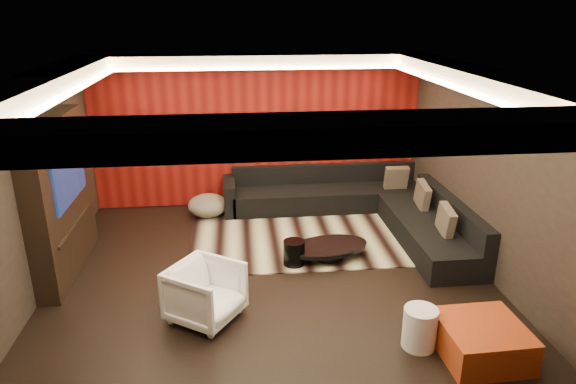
{
  "coord_description": "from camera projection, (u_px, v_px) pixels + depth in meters",
  "views": [
    {
      "loc": [
        -0.47,
        -6.29,
        3.56
      ],
      "look_at": [
        0.3,
        0.6,
        1.05
      ],
      "focal_mm": 32.0,
      "sensor_mm": 36.0,
      "label": 1
    }
  ],
  "objects": [
    {
      "name": "floor",
      "position": [
        271.0,
        279.0,
        7.14
      ],
      "size": [
        6.0,
        6.0,
        0.02
      ],
      "primitive_type": "cube",
      "color": "black",
      "rests_on": "ground"
    },
    {
      "name": "ceiling",
      "position": [
        269.0,
        73.0,
        6.18
      ],
      "size": [
        6.0,
        6.0,
        0.02
      ],
      "primitive_type": "cube",
      "color": "silver",
      "rests_on": "ground"
    },
    {
      "name": "wall_back",
      "position": [
        257.0,
        131.0,
        9.47
      ],
      "size": [
        6.0,
        0.02,
        2.8
      ],
      "primitive_type": "cube",
      "color": "black",
      "rests_on": "ground"
    },
    {
      "name": "wall_left",
      "position": [
        28.0,
        192.0,
        6.35
      ],
      "size": [
        0.02,
        6.0,
        2.8
      ],
      "primitive_type": "cube",
      "color": "black",
      "rests_on": "ground"
    },
    {
      "name": "wall_right",
      "position": [
        491.0,
        175.0,
        6.98
      ],
      "size": [
        0.02,
        6.0,
        2.8
      ],
      "primitive_type": "cube",
      "color": "black",
      "rests_on": "ground"
    },
    {
      "name": "red_feature_wall",
      "position": [
        258.0,
        131.0,
        9.44
      ],
      "size": [
        5.98,
        0.05,
        2.78
      ],
      "primitive_type": "cube",
      "color": "#6B0C0A",
      "rests_on": "ground"
    },
    {
      "name": "soffit_back",
      "position": [
        257.0,
        61.0,
        8.74
      ],
      "size": [
        6.0,
        0.6,
        0.22
      ],
      "primitive_type": "cube",
      "color": "silver",
      "rests_on": "ground"
    },
    {
      "name": "soffit_front",
      "position": [
        298.0,
        135.0,
        3.7
      ],
      "size": [
        6.0,
        0.6,
        0.22
      ],
      "primitive_type": "cube",
      "color": "silver",
      "rests_on": "ground"
    },
    {
      "name": "soffit_left",
      "position": [
        37.0,
        86.0,
        5.94
      ],
      "size": [
        0.6,
        4.8,
        0.22
      ],
      "primitive_type": "cube",
      "color": "silver",
      "rests_on": "ground"
    },
    {
      "name": "soffit_right",
      "position": [
        481.0,
        79.0,
        6.5
      ],
      "size": [
        0.6,
        4.8,
        0.22
      ],
      "primitive_type": "cube",
      "color": "silver",
      "rests_on": "ground"
    },
    {
      "name": "cove_back",
      "position": [
        258.0,
        68.0,
        8.46
      ],
      "size": [
        4.8,
        0.08,
        0.04
      ],
      "primitive_type": "cube",
      "color": "#FFD899",
      "rests_on": "ground"
    },
    {
      "name": "cove_front",
      "position": [
        292.0,
        136.0,
        4.05
      ],
      "size": [
        4.8,
        0.08,
        0.04
      ],
      "primitive_type": "cube",
      "color": "#FFD899",
      "rests_on": "ground"
    },
    {
      "name": "cove_left",
      "position": [
        68.0,
        94.0,
        6.01
      ],
      "size": [
        0.08,
        4.8,
        0.04
      ],
      "primitive_type": "cube",
      "color": "#FFD899",
      "rests_on": "ground"
    },
    {
      "name": "cove_right",
      "position": [
        455.0,
        87.0,
        6.5
      ],
      "size": [
        0.08,
        4.8,
        0.04
      ],
      "primitive_type": "cube",
      "color": "#FFD899",
      "rests_on": "ground"
    },
    {
      "name": "tv_surround",
      "position": [
        60.0,
        197.0,
        7.03
      ],
      "size": [
        0.3,
        2.0,
        2.2
      ],
      "primitive_type": "cube",
      "color": "black",
      "rests_on": "ground"
    },
    {
      "name": "tv_screen",
      "position": [
        68.0,
        173.0,
        6.92
      ],
      "size": [
        0.04,
        1.3,
        0.8
      ],
      "primitive_type": "cube",
      "color": "black",
      "rests_on": "ground"
    },
    {
      "name": "tv_shelf",
      "position": [
        76.0,
        224.0,
        7.18
      ],
      "size": [
        0.04,
        1.6,
        0.04
      ],
      "primitive_type": "cube",
      "color": "black",
      "rests_on": "ground"
    },
    {
      "name": "rug",
      "position": [
        311.0,
        229.0,
        8.71
      ],
      "size": [
        4.03,
        3.04,
        0.02
      ],
      "primitive_type": "cube",
      "rotation": [
        0.0,
        0.0,
        -0.01
      ],
      "color": "beige",
      "rests_on": "floor"
    },
    {
      "name": "coffee_table",
      "position": [
        329.0,
        251.0,
        7.66
      ],
      "size": [
        1.45,
        1.45,
        0.2
      ],
      "primitive_type": "cylinder",
      "rotation": [
        0.0,
        0.0,
        0.22
      ],
      "color": "black",
      "rests_on": "rug"
    },
    {
      "name": "drum_stool",
      "position": [
        294.0,
        253.0,
        7.43
      ],
      "size": [
        0.37,
        0.37,
        0.37
      ],
      "primitive_type": "cylinder",
      "rotation": [
        0.0,
        0.0,
        0.2
      ],
      "color": "black",
      "rests_on": "rug"
    },
    {
      "name": "striped_pouf",
      "position": [
        208.0,
        205.0,
        9.17
      ],
      "size": [
        0.86,
        0.86,
        0.39
      ],
      "primitive_type": "ellipsoid",
      "rotation": [
        0.0,
        0.0,
        -0.26
      ],
      "color": "beige",
      "rests_on": "rug"
    },
    {
      "name": "white_side_table",
      "position": [
        420.0,
        328.0,
        5.64
      ],
      "size": [
        0.47,
        0.47,
        0.47
      ],
      "primitive_type": "cylinder",
      "rotation": [
        0.0,
        0.0,
        0.31
      ],
      "color": "white",
      "rests_on": "floor"
    },
    {
      "name": "orange_ottoman",
      "position": [
        482.0,
        341.0,
        5.49
      ],
      "size": [
        0.88,
        0.88,
        0.38
      ],
      "primitive_type": "cube",
      "rotation": [
        0.0,
        0.0,
        0.02
      ],
      "color": "#AF4816",
      "rests_on": "floor"
    },
    {
      "name": "armchair",
      "position": [
        205.0,
        293.0,
        6.1
      ],
      "size": [
        1.06,
        1.06,
        0.7
      ],
      "primitive_type": "imported",
      "rotation": [
        0.0,
        0.0,
        0.97
      ],
      "color": "white",
      "rests_on": "floor"
    },
    {
      "name": "sectional_sofa",
      "position": [
        361.0,
        207.0,
        8.97
      ],
      "size": [
        3.65,
        3.5,
        0.75
      ],
      "color": "black",
      "rests_on": "floor"
    },
    {
      "name": "throw_pillows",
      "position": [
        420.0,
        196.0,
        8.44
      ],
      "size": [
        0.42,
        2.37,
        0.5
      ],
      "color": "tan",
      "rests_on": "sectional_sofa"
    }
  ]
}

